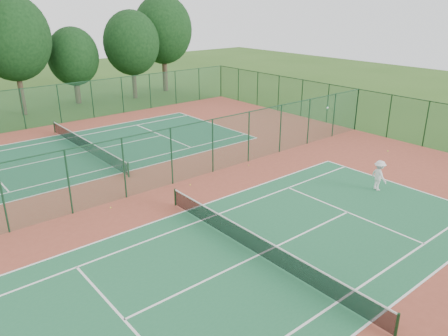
% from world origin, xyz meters
% --- Properties ---
extents(ground, '(120.00, 120.00, 0.00)m').
position_xyz_m(ground, '(0.00, 0.00, 0.00)').
color(ground, '#2E531A').
rests_on(ground, ground).
extents(red_pad, '(40.00, 36.00, 0.01)m').
position_xyz_m(red_pad, '(0.00, 0.00, 0.01)').
color(red_pad, brown).
rests_on(red_pad, ground).
extents(court_near, '(23.77, 10.97, 0.01)m').
position_xyz_m(court_near, '(0.00, -9.00, 0.01)').
color(court_near, '#1F633C').
rests_on(court_near, red_pad).
extents(court_far, '(23.77, 10.97, 0.01)m').
position_xyz_m(court_far, '(0.00, 9.00, 0.01)').
color(court_far, '#1B5639').
rests_on(court_far, red_pad).
extents(fence_north, '(40.00, 0.09, 3.50)m').
position_xyz_m(fence_north, '(0.00, 18.00, 1.76)').
color(fence_north, '#184A2E').
rests_on(fence_north, ground).
extents(fence_east, '(0.09, 36.00, 3.50)m').
position_xyz_m(fence_east, '(20.00, 0.00, 1.76)').
color(fence_east, '#1B522F').
rests_on(fence_east, ground).
extents(fence_divider, '(40.00, 0.09, 3.50)m').
position_xyz_m(fence_divider, '(0.00, 0.00, 1.76)').
color(fence_divider, '#18492E').
rests_on(fence_divider, ground).
extents(tennis_net_near, '(0.10, 12.90, 0.97)m').
position_xyz_m(tennis_net_near, '(0.00, -9.00, 0.54)').
color(tennis_net_near, '#14381B').
rests_on(tennis_net_near, ground).
extents(tennis_net_far, '(0.10, 12.90, 0.97)m').
position_xyz_m(tennis_net_far, '(0.00, 9.00, 0.54)').
color(tennis_net_far, '#163D1F').
rests_on(tennis_net_far, ground).
extents(player_near, '(1.00, 1.31, 1.79)m').
position_xyz_m(player_near, '(10.16, -8.36, 0.91)').
color(player_near, silver).
rests_on(player_near, court_near).
extents(stray_ball_a, '(0.08, 0.08, 0.08)m').
position_xyz_m(stray_ball_a, '(2.18, -0.89, 0.05)').
color(stray_ball_a, yellow).
rests_on(stray_ball_a, red_pad).
extents(stray_ball_b, '(0.07, 0.07, 0.07)m').
position_xyz_m(stray_ball_b, '(7.11, -0.66, 0.05)').
color(stray_ball_b, '#AAC32D').
rests_on(stray_ball_b, red_pad).
extents(stray_ball_c, '(0.07, 0.07, 0.07)m').
position_xyz_m(stray_ball_c, '(-2.84, -0.69, 0.05)').
color(stray_ball_c, '#D6EF37').
rests_on(stray_ball_c, red_pad).
extents(evergreen_row, '(39.00, 5.00, 12.00)m').
position_xyz_m(evergreen_row, '(0.50, 24.25, 0.00)').
color(evergreen_row, black).
rests_on(evergreen_row, ground).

